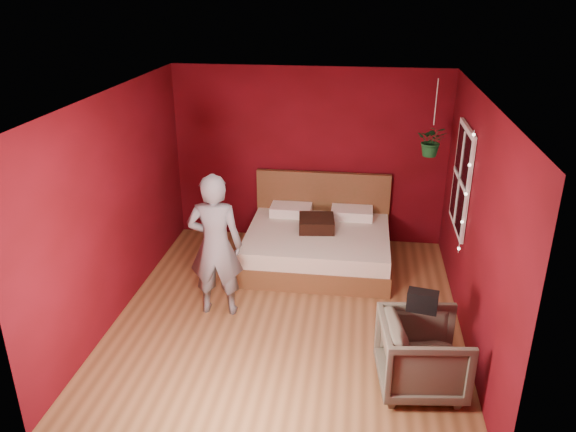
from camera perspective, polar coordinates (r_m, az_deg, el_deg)
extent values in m
plane|color=#96663C|center=(6.81, 0.03, -10.00)|extent=(4.50, 4.50, 0.00)
cube|color=maroon|center=(8.32, 2.14, 6.11)|extent=(4.00, 0.02, 2.60)
cube|color=maroon|center=(4.23, -4.16, -11.60)|extent=(4.00, 0.02, 2.60)
cube|color=maroon|center=(6.75, -17.13, 1.03)|extent=(0.02, 4.50, 2.60)
cube|color=maroon|center=(6.28, 18.54, -0.80)|extent=(0.02, 4.50, 2.60)
cube|color=white|center=(5.82, 0.04, 12.14)|extent=(4.00, 4.50, 0.02)
cube|color=white|center=(7.03, 17.23, 3.62)|extent=(0.04, 0.97, 1.27)
cube|color=black|center=(7.03, 17.11, 3.63)|extent=(0.02, 0.85, 1.15)
cube|color=white|center=(7.02, 17.07, 3.63)|extent=(0.03, 0.05, 1.15)
cube|color=white|center=(7.02, 17.07, 3.63)|extent=(0.03, 0.85, 0.05)
cylinder|color=silver|center=(6.53, 17.62, 2.14)|extent=(0.01, 0.01, 1.45)
sphere|color=#FFF2CC|center=(6.79, 16.95, -3.19)|extent=(0.04, 0.04, 0.04)
sphere|color=#FFF2CC|center=(6.65, 17.28, -0.58)|extent=(0.04, 0.04, 0.04)
sphere|color=#FFF2CC|center=(6.53, 17.62, 2.14)|extent=(0.04, 0.04, 0.04)
sphere|color=#FFF2CC|center=(6.43, 17.98, 4.95)|extent=(0.04, 0.04, 0.04)
sphere|color=#FFF2CC|center=(6.34, 18.34, 7.85)|extent=(0.04, 0.04, 0.04)
cube|color=brown|center=(7.89, 3.00, -3.96)|extent=(1.98, 1.69, 0.28)
cube|color=silver|center=(7.78, 3.03, -2.33)|extent=(1.94, 1.65, 0.22)
cube|color=brown|center=(8.45, 3.52, 0.94)|extent=(1.98, 0.08, 1.09)
cube|color=white|center=(8.27, 0.32, 0.62)|extent=(0.59, 0.38, 0.14)
cube|color=white|center=(8.21, 6.50, 0.30)|extent=(0.59, 0.38, 0.14)
imported|color=slate|center=(6.52, -7.39, -2.99)|extent=(0.66, 0.46, 1.74)
imported|color=#595546|center=(5.70, 13.49, -13.52)|extent=(0.90, 0.88, 0.74)
cube|color=black|center=(5.60, 13.51, -8.40)|extent=(0.31, 0.20, 0.21)
cube|color=black|center=(7.78, 2.91, -0.75)|extent=(0.53, 0.53, 0.17)
cylinder|color=silver|center=(7.23, 14.80, 11.12)|extent=(0.01, 0.01, 0.57)
imported|color=#1A5B26|center=(7.34, 14.43, 7.41)|extent=(0.41, 0.37, 0.40)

